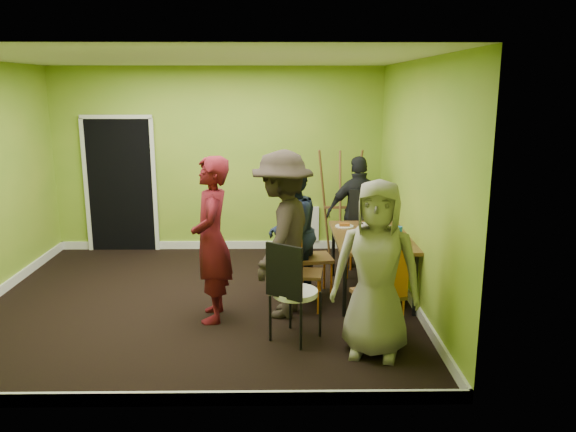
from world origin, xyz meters
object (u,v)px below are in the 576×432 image
chair_front_end (383,287)px  thermos (368,226)px  person_left_far (291,231)px  person_back_end (359,212)px  easel (339,205)px  orange_bottle (369,230)px  chair_bentwood (291,287)px  person_left_near (282,235)px  person_standing (212,240)px  chair_left_near (299,266)px  dining_table (371,240)px  person_front_end (376,269)px  chair_back_end (366,215)px  blue_bottle (399,235)px  chair_left_far (307,250)px

chair_front_end → thermos: chair_front_end is taller
person_left_far → person_back_end: person_left_far is taller
easel → orange_bottle: size_ratio=21.01×
chair_bentwood → person_left_near: person_left_near is taller
chair_bentwood → orange_bottle: 1.75m
thermos → person_standing: person_standing is taller
chair_left_near → person_standing: bearing=-65.6°
dining_table → person_left_near: (-1.08, -0.61, 0.23)m
chair_left_near → chair_bentwood: 0.89m
person_left_near → person_back_end: person_left_near is taller
chair_bentwood → person_front_end: (0.78, -0.27, 0.27)m
orange_bottle → person_standing: (-1.83, -0.83, 0.11)m
person_standing → person_front_end: 1.84m
chair_bentwood → person_left_near: bearing=131.3°
chair_back_end → orange_bottle: (-0.07, -0.76, -0.01)m
person_back_end → blue_bottle: bearing=92.1°
person_back_end → person_front_end: size_ratio=0.93×
chair_bentwood → person_back_end: person_back_end is taller
person_standing → person_back_end: (1.84, 1.81, -0.11)m
chair_left_far → thermos: bearing=88.9°
easel → person_standing: person_standing is taller
chair_back_end → dining_table: bearing=100.5°
chair_left_far → person_left_near: person_left_near is taller
orange_bottle → chair_bentwood: bearing=-124.6°
chair_left_far → chair_front_end: (0.69, -1.29, 0.01)m
chair_back_end → person_front_end: person_front_end is taller
person_left_far → person_front_end: (0.77, -1.51, 0.03)m
person_left_far → person_standing: bearing=-37.4°
person_back_end → person_standing: bearing=36.7°
dining_table → easel: 1.53m
chair_bentwood → blue_bottle: size_ratio=5.36×
dining_table → person_left_near: 1.26m
chair_back_end → chair_bentwood: 2.43m
person_standing → person_back_end: bearing=130.4°
dining_table → person_standing: bearing=-158.7°
easel → thermos: size_ratio=7.97×
chair_back_end → person_back_end: size_ratio=0.72×
person_back_end → chair_back_end: bearing=97.8°
person_standing → orange_bottle: bearing=110.2°
easel → person_left_far: bearing=-115.2°
chair_left_far → orange_bottle: bearing=91.9°
chair_left_near → person_left_far: size_ratio=0.55×
blue_bottle → chair_back_end: bearing=99.0°
chair_bentwood → person_back_end: bearing=102.0°
chair_bentwood → easel: bearing=109.4°
dining_table → thermos: thermos is taller
dining_table → easel: bearing=99.0°
chair_left_far → person_front_end: person_front_end is taller
easel → chair_back_end: bearing=-64.8°
thermos → person_back_end: 1.03m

